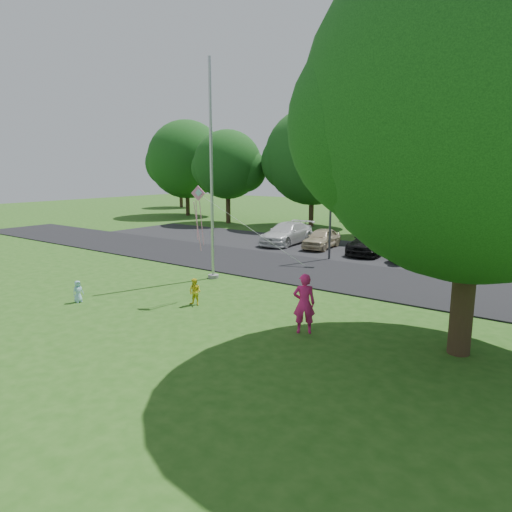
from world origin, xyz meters
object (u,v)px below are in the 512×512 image
Objects in this scene: child_yellow at (195,292)px; street_lamp at (336,193)px; flagpole at (212,190)px; big_tree at (475,114)px; woman at (304,303)px; kite at (200,206)px; trash_can at (401,256)px; child_blue at (78,291)px.

street_lamp is at bearing 78.19° from child_yellow.
flagpole is 0.88× the size of big_tree.
kite is (-5.12, 0.80, 2.79)m from woman.
street_lamp is 0.56× the size of big_tree.
woman is (4.57, -11.17, -2.85)m from street_lamp.
woman is at bearing -28.04° from flagpole.
big_tree reaches higher than child_yellow.
woman reaches higher than trash_can.
child_yellow is at bearing -174.06° from big_tree.
flagpole is at bearing 112.22° from child_yellow.
kite is (-0.55, -10.37, -0.07)m from street_lamp.
woman reaches higher than child_yellow.
child_yellow is (2.37, -3.72, -3.64)m from flagpole.
woman is 0.35× the size of kite.
woman is at bearing -11.78° from child_yellow.
big_tree is at bearing -68.67° from street_lamp.
child_blue is 0.16× the size of kite.
flagpole is at bearing 107.56° from kite.
child_blue is at bearing -20.30° from woman.
kite is at bearing -55.28° from flagpole.
child_blue is at bearing -158.90° from child_yellow.
flagpole is at bearing -130.04° from street_lamp.
child_yellow is 1.21× the size of child_blue.
street_lamp is 12.40m from woman.
trash_can is 0.19× the size of kite.
child_yellow is at bearing -36.34° from woman.
flagpole is 12.09m from big_tree.
child_yellow is at bearing -111.56° from street_lamp.
flagpole is 1.57× the size of street_lamp.
big_tree is 9.81m from kite.
kite is (3.72, 3.08, 3.32)m from child_blue.
street_lamp is 14.52m from child_blue.
big_tree is at bearing -15.40° from kite.
kite is (-0.25, 0.66, 3.23)m from child_yellow.
kite reaches higher than child_blue.
street_lamp reaches higher than child_yellow.
big_tree reaches higher than kite.
child_yellow is (-9.16, -0.95, -6.00)m from big_tree.
kite is at bearing -43.62° from woman.
street_lamp is 3.28× the size of woman.
big_tree is at bearing -4.28° from child_yellow.
big_tree is at bearing -13.50° from flagpole.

